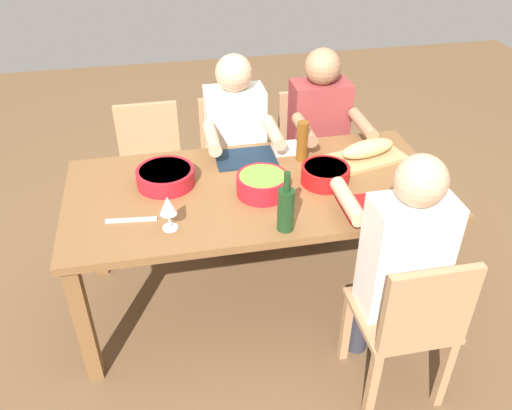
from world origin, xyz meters
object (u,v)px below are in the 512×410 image
diner_far_right (320,133)px  wine_glass (168,207)px  wine_bottle (286,209)px  cutting_board (367,158)px  bread_loaf (368,149)px  chair_far_right (310,150)px  chair_far_left (152,165)px  serving_bowl_pasta (325,174)px  chair_far_center (233,157)px  diner_near_right (400,255)px  napkin_stack (286,148)px  diner_far_center (237,140)px  dining_table (256,201)px  serving_bowl_greens (166,176)px  beer_bottle (302,141)px  chair_near_right (410,321)px  serving_bowl_salad (262,183)px

diner_far_right → wine_glass: (-0.95, -0.84, 0.16)m
diner_far_right → wine_bottle: size_ratio=4.14×
cutting_board → wine_bottle: size_ratio=1.38×
diner_far_right → bread_loaf: 0.46m
diner_far_right → wine_glass: size_ratio=7.23×
chair_far_right → chair_far_left: bearing=180.0°
cutting_board → diner_far_right: bearing=106.2°
bread_loaf → serving_bowl_pasta: bearing=-148.6°
chair_far_center → serving_bowl_pasta: 0.92m
diner_far_right → serving_bowl_pasta: (-0.17, -0.61, 0.09)m
chair_far_left → wine_bottle: wine_bottle is taller
diner_near_right → wine_glass: diner_near_right is taller
cutting_board → wine_bottle: (-0.58, -0.51, 0.10)m
wine_glass → napkin_stack: size_ratio=1.19×
diner_near_right → napkin_stack: (-0.28, 0.92, 0.05)m
serving_bowl_pasta → bread_loaf: bearing=31.4°
diner_near_right → diner_far_center: 1.27m
dining_table → bread_loaf: bread_loaf is taller
serving_bowl_pasta → serving_bowl_greens: size_ratio=0.84×
diner_near_right → chair_far_center: bearing=110.8°
wine_bottle → wine_glass: bearing=168.4°
cutting_board → beer_bottle: size_ratio=1.82×
diner_near_right → chair_far_left: diner_near_right is taller
chair_near_right → wine_glass: 1.14m
chair_near_right → napkin_stack: size_ratio=6.07×
napkin_stack → bread_loaf: bearing=-24.7°
serving_bowl_pasta → cutting_board: serving_bowl_pasta is taller
dining_table → wine_bottle: 0.41m
serving_bowl_pasta → chair_near_right: bearing=-77.3°
serving_bowl_pasta → diner_far_right: bearing=74.7°
dining_table → bread_loaf: size_ratio=5.82×
diner_near_right → chair_near_right: bearing=-90.0°
chair_far_right → beer_bottle: bearing=-111.9°
chair_far_right → cutting_board: 0.68m
diner_near_right → diner_far_center: bearing=113.7°
chair_far_right → diner_far_right: size_ratio=0.71×
chair_far_left → chair_far_center: size_ratio=1.00×
serving_bowl_pasta → wine_bottle: (-0.29, -0.34, 0.06)m
serving_bowl_greens → wine_glass: bearing=-90.7°
chair_far_right → bread_loaf: bearing=-78.5°
diner_far_right → wine_bottle: diner_far_right is taller
chair_far_left → serving_bowl_salad: 1.04m
chair_near_right → cutting_board: size_ratio=2.12×
dining_table → diner_far_right: (0.51, 0.58, 0.04)m
diner_far_right → diner_far_center: size_ratio=1.00×
diner_near_right → diner_far_right: (0.00, 1.17, 0.00)m
dining_table → diner_near_right: size_ratio=1.55×
cutting_board → beer_bottle: 0.37m
serving_bowl_salad → bread_loaf: size_ratio=0.78×
dining_table → diner_near_right: diner_near_right is taller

